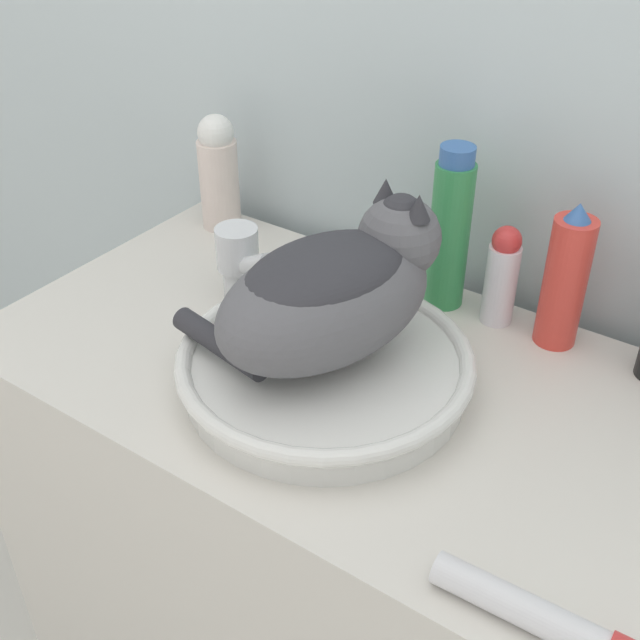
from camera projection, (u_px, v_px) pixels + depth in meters
name	position (u px, v px, depth m)	size (l,w,h in m)	color
wall_back	(485.00, 51.00, 1.01)	(8.00, 0.05, 2.40)	silver
vanity_counter	(342.00, 598.00, 1.23)	(0.92, 0.50, 0.89)	beige
sink_basin	(325.00, 367.00, 0.94)	(0.35, 0.35, 0.05)	silver
cat	(334.00, 288.00, 0.89)	(0.29, 0.31, 0.18)	#56565B
faucet	(240.00, 261.00, 1.07)	(0.12, 0.08, 0.11)	silver
deodorant_stick	(502.00, 275.00, 1.03)	(0.04, 0.04, 0.14)	silver
lotion_bottle_white	(219.00, 172.00, 1.25)	(0.06, 0.06, 0.18)	silver
spray_bottle_trigger	(565.00, 280.00, 0.98)	(0.05, 0.05, 0.19)	#DB3D33
shampoo_bottle_tall	(450.00, 231.00, 1.05)	(0.05, 0.05, 0.23)	#338C4C
cream_tube	(530.00, 613.00, 0.68)	(0.17, 0.04, 0.04)	silver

